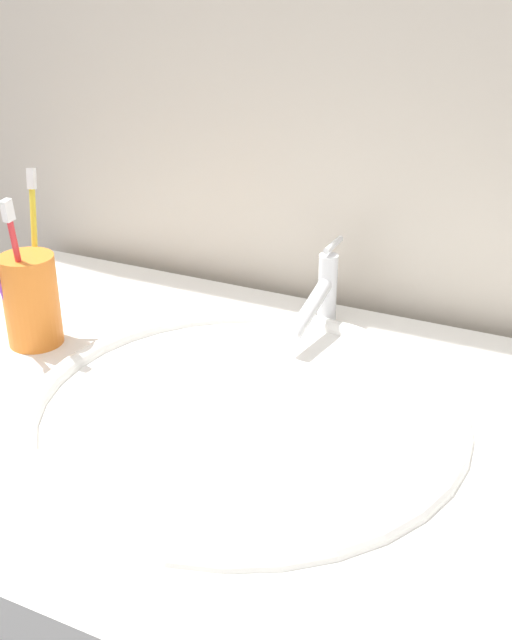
{
  "coord_description": "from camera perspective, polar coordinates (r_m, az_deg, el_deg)",
  "views": [
    {
      "loc": [
        0.28,
        -0.59,
        1.34
      ],
      "look_at": [
        -0.02,
        0.04,
        1.0
      ],
      "focal_mm": 43.31,
      "sensor_mm": 36.0,
      "label": 1
    }
  ],
  "objects": [
    {
      "name": "faucet",
      "position": [
        0.95,
        4.83,
        1.91
      ],
      "size": [
        0.02,
        0.15,
        0.1
      ],
      "color": "silver",
      "rests_on": "sink_basin"
    },
    {
      "name": "sink_basin",
      "position": [
        0.81,
        -0.93,
        -8.56
      ],
      "size": [
        0.46,
        0.46,
        0.1
      ],
      "color": "white",
      "rests_on": "vanity_counter"
    },
    {
      "name": "toothbrush_yellow",
      "position": [
        0.95,
        -16.04,
        5.53
      ],
      "size": [
        0.03,
        0.06,
        0.19
      ],
      "color": "yellow",
      "rests_on": "toothbrush_cup"
    },
    {
      "name": "tiled_wall_back",
      "position": [
        0.97,
        9.13,
        17.43
      ],
      "size": [
        2.2,
        0.04,
        2.4
      ],
      "primitive_type": "cube",
      "color": "beige",
      "rests_on": "ground"
    },
    {
      "name": "toothbrush_cup",
      "position": [
        0.94,
        -16.27,
        1.4
      ],
      "size": [
        0.06,
        0.06,
        0.11
      ],
      "primitive_type": "cylinder",
      "color": "orange",
      "rests_on": "vanity_counter"
    },
    {
      "name": "toothbrush_red",
      "position": [
        0.91,
        -17.1,
        3.98
      ],
      "size": [
        0.01,
        0.03,
        0.18
      ],
      "color": "red",
      "rests_on": "toothbrush_cup"
    }
  ]
}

